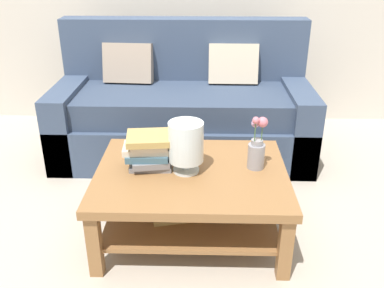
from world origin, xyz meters
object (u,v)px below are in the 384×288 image
at_px(book_stack_main, 149,150).
at_px(glass_hurricane_vase, 186,143).
at_px(flower_pitcher, 257,148).
at_px(coffee_table, 190,188).
at_px(couch, 183,110).

relative_size(book_stack_main, glass_hurricane_vase, 1.02).
distance_m(book_stack_main, flower_pitcher, 0.61).
bearing_deg(book_stack_main, glass_hurricane_vase, -11.77).
bearing_deg(book_stack_main, flower_pitcher, 0.79).
height_order(coffee_table, glass_hurricane_vase, glass_hurricane_vase).
xyz_separation_m(couch, coffee_table, (0.09, -1.15, -0.06)).
height_order(coffee_table, flower_pitcher, flower_pitcher).
xyz_separation_m(book_stack_main, flower_pitcher, (0.61, 0.01, 0.02)).
distance_m(coffee_table, glass_hurricane_vase, 0.29).
height_order(book_stack_main, glass_hurricane_vase, glass_hurricane_vase).
xyz_separation_m(coffee_table, book_stack_main, (-0.24, 0.04, 0.22)).
bearing_deg(couch, glass_hurricane_vase, -86.54).
relative_size(couch, glass_hurricane_vase, 6.81).
bearing_deg(glass_hurricane_vase, flower_pitcher, 7.45).
distance_m(couch, coffee_table, 1.16).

